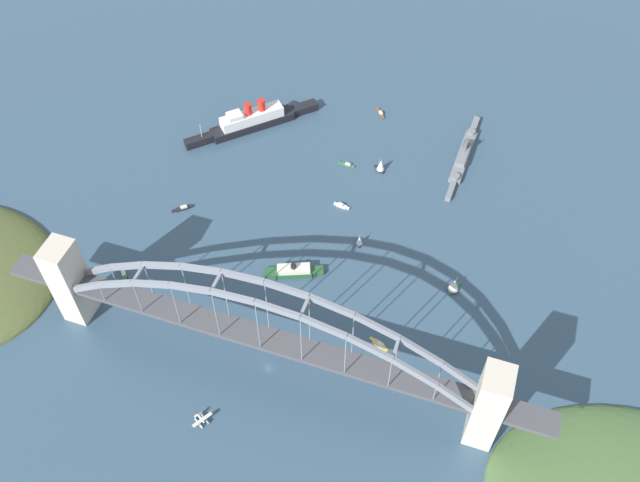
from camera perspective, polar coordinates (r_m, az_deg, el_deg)
name	(u,v)px	position (r m, az deg, el deg)	size (l,w,h in m)	color
ground_plane	(268,368)	(351.17, -4.25, -10.29)	(1400.00, 1400.00, 0.00)	#334C60
harbor_arch_bridge	(265,337)	(326.57, -4.54, -7.83)	(269.63, 16.03, 66.12)	beige
ocean_liner	(253,120)	(463.11, -5.53, 9.80)	(70.45, 69.88, 19.86)	black
naval_cruiser	(464,155)	(450.43, 11.66, 6.91)	(8.99, 78.95, 16.18)	slate
harbor_ferry_steamer	(293,271)	(380.58, -2.21, -2.45)	(32.39, 17.64, 7.75)	#23512D
seaplane_taxiing_near_bridge	(202,420)	(340.13, -9.64, -14.22)	(8.10, 9.89, 4.66)	#B7B7B2
small_boat_0	(454,285)	(378.27, 10.91, -3.54)	(7.47, 9.93, 10.64)	#2D6B3D
small_boat_1	(183,208)	(420.05, -11.16, 2.66)	(10.82, 9.53, 1.97)	black
small_boat_2	(379,344)	(357.33, 4.87, -8.42)	(11.28, 6.47, 2.13)	gold
small_boat_3	(380,113)	(475.82, 4.97, 10.38)	(7.76, 9.42, 2.35)	brown
small_boat_4	(381,165)	(433.08, 4.99, 6.20)	(8.08, 6.54, 10.32)	black
small_boat_5	(359,240)	(392.62, 3.25, 0.05)	(4.55, 6.71, 7.91)	black
small_boat_6	(124,274)	(395.83, -15.76, -2.58)	(9.00, 9.97, 2.57)	#2D6B3D
small_boat_7	(347,164)	(438.17, 2.22, 6.27)	(10.91, 2.56, 1.87)	#2D6B3D
small_boat_8	(341,206)	(413.53, 1.76, 2.91)	(10.03, 3.17, 2.23)	silver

